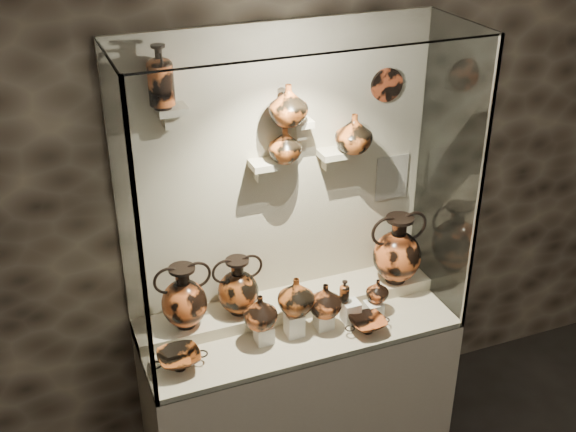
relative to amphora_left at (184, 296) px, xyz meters
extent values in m
cube|color=black|center=(0.58, 0.17, 0.52)|extent=(5.00, 0.02, 3.20)
cube|color=#BCB297|center=(0.58, -0.15, -0.68)|extent=(1.70, 0.60, 0.80)
cube|color=beige|center=(0.58, -0.15, -0.26)|extent=(1.68, 0.58, 0.03)
cube|color=beige|center=(0.58, 0.03, -0.23)|extent=(1.70, 0.25, 0.10)
cube|color=#BCB297|center=(0.58, 0.17, 0.52)|extent=(1.70, 0.03, 1.60)
cube|color=white|center=(0.58, -0.44, 0.52)|extent=(1.70, 0.01, 1.60)
cube|color=white|center=(-0.26, -0.15, 0.52)|extent=(0.01, 0.60, 1.60)
cube|color=white|center=(1.43, -0.15, 0.52)|extent=(0.01, 0.60, 1.60)
cube|color=white|center=(0.58, -0.15, 1.32)|extent=(1.70, 0.60, 0.01)
cube|color=gray|center=(-0.26, -0.44, 0.52)|extent=(0.02, 0.02, 1.60)
cube|color=gray|center=(1.42, -0.44, 0.52)|extent=(0.02, 0.02, 1.60)
cube|color=white|center=(0.36, -0.20, -0.20)|extent=(0.09, 0.09, 0.10)
cube|color=white|center=(0.53, -0.20, -0.18)|extent=(0.09, 0.09, 0.13)
cube|color=white|center=(0.70, -0.20, -0.20)|extent=(0.09, 0.09, 0.09)
cube|color=white|center=(0.86, -0.20, -0.19)|extent=(0.09, 0.09, 0.12)
cube|color=white|center=(1.00, -0.20, -0.21)|extent=(0.09, 0.09, 0.08)
cube|color=#BCB297|center=(0.03, 0.09, 0.97)|extent=(0.14, 0.12, 0.04)
cube|color=#BCB297|center=(0.48, 0.09, 0.62)|extent=(0.14, 0.12, 0.04)
cube|color=#BCB297|center=(0.68, 0.09, 0.82)|extent=(0.10, 0.12, 0.04)
cube|color=#BCB297|center=(0.86, 0.09, 0.62)|extent=(0.14, 0.12, 0.04)
imported|color=#CD5B27|center=(0.34, -0.20, -0.06)|extent=(0.20, 0.20, 0.19)
imported|color=#A24B1C|center=(0.55, -0.18, -0.02)|extent=(0.23, 0.23, 0.20)
imported|color=#CD5B27|center=(0.70, -0.21, -0.07)|extent=(0.23, 0.23, 0.19)
imported|color=#CD5B27|center=(1.03, -0.18, -0.10)|extent=(0.13, 0.13, 0.13)
imported|color=#A24B1C|center=(0.58, 0.06, 0.73)|extent=(0.22, 0.22, 0.18)
imported|color=#A24B1C|center=(0.60, 0.05, 0.94)|extent=(0.22, 0.22, 0.20)
imported|color=#A24B1C|center=(0.96, 0.05, 0.74)|extent=(0.26, 0.26, 0.20)
cylinder|color=#B24523|center=(1.19, 0.14, 0.94)|extent=(0.18, 0.02, 0.18)
cube|color=beige|center=(1.26, 0.15, 0.40)|extent=(0.20, 0.01, 0.26)
camera|label=1|loc=(-0.64, -3.06, 2.09)|focal=45.00mm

